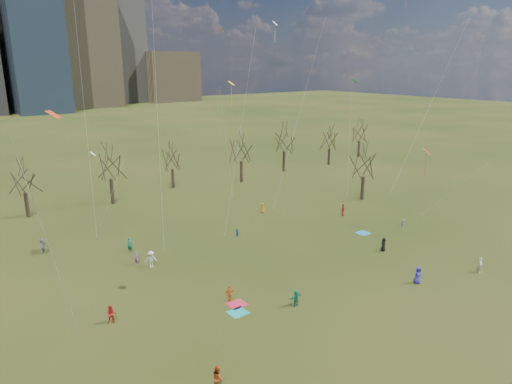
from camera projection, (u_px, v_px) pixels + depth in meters
ground at (329, 287)px, 44.85m from camera, size 500.00×500.00×0.00m
bare_tree_row at (159, 163)px, 71.74m from camera, size 113.04×29.80×9.50m
blanket_teal at (238, 313)px, 40.15m from camera, size 1.60×1.50×0.03m
blanket_navy at (363, 233)px, 59.06m from camera, size 1.60×1.50×0.03m
blanket_crimson at (237, 304)px, 41.55m from camera, size 1.60×1.50×0.03m
person_0 at (418, 275)px, 45.30m from camera, size 0.99×0.80×1.75m
person_1 at (480, 265)px, 47.70m from camera, size 0.71×0.59×1.68m
person_2 at (218, 378)px, 30.41m from camera, size 0.97×1.09×1.87m
person_3 at (403, 224)px, 60.76m from camera, size 0.63×0.88×1.23m
person_4 at (230, 294)px, 41.84m from camera, size 1.00×0.62×1.58m
person_5 at (296, 298)px, 41.11m from camera, size 1.46×0.50×1.56m
person_6 at (384, 244)px, 53.22m from camera, size 0.92×0.76×1.62m
person_7 at (136, 258)px, 49.64m from camera, size 0.48×0.62×1.50m
person_8 at (237, 233)px, 57.70m from camera, size 0.52×0.60×1.05m
person_9 at (151, 259)px, 48.94m from camera, size 1.35×1.03×1.84m
person_10 at (343, 210)px, 65.65m from camera, size 1.12×0.82×1.76m
person_11 at (43, 246)px, 52.53m from camera, size 1.23×1.75×1.82m
person_12 at (263, 208)px, 66.80m from camera, size 0.67×0.85×1.52m
person_13 at (130, 245)px, 53.03m from camera, size 0.73×0.76×1.76m
person_14 at (111, 314)px, 38.30m from camera, size 1.01×0.94×1.67m
kites_airborne at (282, 125)px, 55.57m from camera, size 61.68×32.43×30.15m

